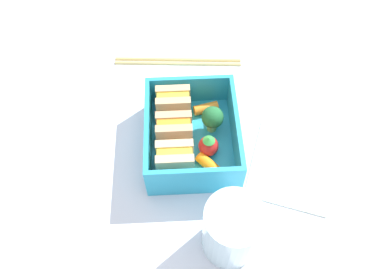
{
  "coord_description": "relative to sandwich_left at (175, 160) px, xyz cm",
  "views": [
    {
      "loc": [
        -27.71,
        1.4,
        45.64
      ],
      "look_at": [
        0.0,
        0.0,
        2.7
      ],
      "focal_mm": 35.0,
      "sensor_mm": 36.0,
      "label": 1
    }
  ],
  "objects": [
    {
      "name": "ground_plane",
      "position": [
        4.45,
        -2.39,
        -4.66
      ],
      "size": [
        120.0,
        120.0,
        2.0
      ],
      "primitive_type": "cube",
      "color": "silver"
    },
    {
      "name": "bento_tray",
      "position": [
        4.45,
        -2.39,
        -3.06
      ],
      "size": [
        15.16,
        12.4,
        1.2
      ],
      "primitive_type": "cube",
      "color": "#2A9FC3",
      "rests_on": "ground_plane"
    },
    {
      "name": "bento_rim",
      "position": [
        4.45,
        -2.39,
        -0.02
      ],
      "size": [
        15.16,
        12.4,
        4.89
      ],
      "color": "#2A9FC3",
      "rests_on": "bento_tray"
    },
    {
      "name": "sandwich_left",
      "position": [
        0.0,
        0.0,
        0.0
      ],
      "size": [
        3.26,
        4.77,
        4.93
      ],
      "color": "#D9B786",
      "rests_on": "bento_tray"
    },
    {
      "name": "sandwich_center_left",
      "position": [
        4.45,
        0.0,
        0.0
      ],
      "size": [
        3.26,
        4.77,
        4.93
      ],
      "color": "tan",
      "rests_on": "bento_tray"
    },
    {
      "name": "sandwich_center",
      "position": [
        8.91,
        0.0,
        0.0
      ],
      "size": [
        3.26,
        4.77,
        4.93
      ],
      "color": "tan",
      "rests_on": "bento_tray"
    },
    {
      "name": "carrot_stick_left",
      "position": [
        -0.33,
        -4.78,
        -1.71
      ],
      "size": [
        4.59,
        4.33,
        1.5
      ],
      "primitive_type": "cylinder",
      "rotation": [
        1.57,
        0.0,
        2.3
      ],
      "color": "orange",
      "rests_on": "bento_tray"
    },
    {
      "name": "strawberry_far_left",
      "position": [
        2.57,
        -4.51,
        -0.96
      ],
      "size": [
        2.76,
        2.76,
        3.36
      ],
      "color": "red",
      "rests_on": "bento_tray"
    },
    {
      "name": "broccoli_floret",
      "position": [
        6.28,
        -5.29,
        0.14
      ],
      "size": [
        3.06,
        3.06,
        4.33
      ],
      "color": "#82C469",
      "rests_on": "bento_tray"
    },
    {
      "name": "carrot_stick_far_left",
      "position": [
        9.41,
        -4.67,
        -1.74
      ],
      "size": [
        2.21,
        3.76,
        1.44
      ],
      "primitive_type": "cylinder",
      "rotation": [
        1.57,
        0.0,
        0.23
      ],
      "color": "orange",
      "rests_on": "bento_tray"
    },
    {
      "name": "chopstick_pair",
      "position": [
        20.68,
        -0.87,
        -3.31
      ],
      "size": [
        3.09,
        20.91,
        0.7
      ],
      "color": "tan",
      "rests_on": "ground_plane"
    },
    {
      "name": "drinking_glass",
      "position": [
        -9.71,
        -6.15,
        0.79
      ],
      "size": [
        6.65,
        6.65,
        8.9
      ],
      "primitive_type": "cylinder",
      "color": "silver",
      "rests_on": "ground_plane"
    },
    {
      "name": "folded_napkin",
      "position": [
        0.47,
        -15.94,
        -3.46
      ],
      "size": [
        15.55,
        14.35,
        0.4
      ],
      "primitive_type": "cube",
      "rotation": [
        0.0,
        0.0,
        -0.34
      ],
      "color": "silver",
      "rests_on": "ground_plane"
    }
  ]
}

